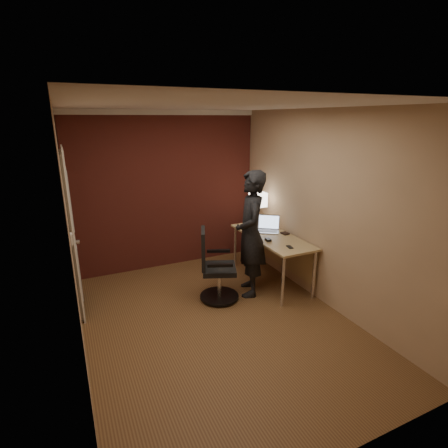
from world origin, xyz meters
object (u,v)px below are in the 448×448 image
at_px(desk, 276,243).
at_px(phone, 290,247).
at_px(wallet, 285,233).
at_px(office_chair, 215,270).
at_px(laptop, 268,227).
at_px(desk_lamp, 258,200).
at_px(mouse, 268,240).
at_px(person, 251,234).

xyz_separation_m(desk, phone, (-0.12, -0.51, 0.13)).
bearing_deg(wallet, office_chair, -173.99).
relative_size(desk, laptop, 3.58).
relative_size(desk_lamp, wallet, 4.86).
relative_size(laptop, mouse, 4.19).
relative_size(desk, wallet, 13.64).
xyz_separation_m(phone, person, (-0.41, 0.34, 0.13)).
height_order(desk_lamp, mouse, desk_lamp).
distance_m(desk_lamp, phone, 1.13).
height_order(desk, laptop, laptop).
bearing_deg(mouse, wallet, 26.73).
height_order(desk, phone, phone).
height_order(phone, wallet, wallet).
height_order(desk, office_chair, office_chair).
bearing_deg(office_chair, desk, 7.90).
relative_size(desk, office_chair, 1.54).
distance_m(desk, person, 0.61).
distance_m(desk_lamp, laptop, 0.47).
relative_size(mouse, wallet, 0.91).
bearing_deg(laptop, desk_lamp, 90.90).
distance_m(wallet, office_chair, 1.24).
relative_size(desk_lamp, laptop, 1.28).
xyz_separation_m(desk_lamp, laptop, (0.00, -0.32, -0.35)).
bearing_deg(phone, desk_lamp, 95.17).
bearing_deg(phone, person, 151.22).
xyz_separation_m(laptop, office_chair, (-1.05, -0.37, -0.36)).
distance_m(phone, wallet, 0.55).
bearing_deg(desk_lamp, office_chair, -146.87).
distance_m(desk_lamp, office_chair, 1.44).
distance_m(phone, office_chair, 1.05).
xyz_separation_m(mouse, wallet, (0.38, 0.15, -0.01)).
height_order(desk_lamp, wallet, desk_lamp).
height_order(desk_lamp, phone, desk_lamp).
distance_m(laptop, wallet, 0.29).
height_order(desk, mouse, mouse).
xyz_separation_m(desk_lamp, mouse, (-0.23, -0.70, -0.40)).
relative_size(laptop, office_chair, 0.43).
height_order(desk, wallet, wallet).
relative_size(desk, mouse, 15.00).
distance_m(laptop, office_chair, 1.17).
height_order(laptop, mouse, laptop).
bearing_deg(laptop, wallet, -58.58).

